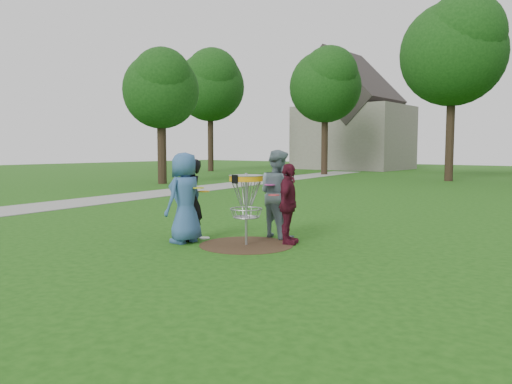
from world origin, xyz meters
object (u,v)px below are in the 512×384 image
Objects in this scene: player_black at (192,200)px; player_blue at (185,198)px; player_grey at (278,194)px; player_maroon at (288,204)px; disc_golf_basket at (246,192)px.

player_blue is at bearing -20.05° from player_black.
player_grey is at bearing 103.53° from player_black.
player_black is (-0.07, 0.26, -0.07)m from player_blue.
player_blue is 0.97× the size of player_grey.
player_maroon is 1.13× the size of disc_golf_basket.
player_black is at bearing -165.96° from disc_golf_basket.
player_maroon is (0.58, -0.46, -0.13)m from player_grey.
disc_golf_basket is at bearing 105.20° from player_grey.
player_blue is 0.28m from player_black.
player_blue is at bearing -153.35° from disc_golf_basket.
disc_golf_basket is (1.10, 0.55, 0.13)m from player_blue.
player_grey is 1.16× the size of player_maroon.
player_grey is (1.07, 1.61, 0.02)m from player_blue.
player_maroon is 0.85m from disc_golf_basket.
player_grey is at bearing 91.40° from disc_golf_basket.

